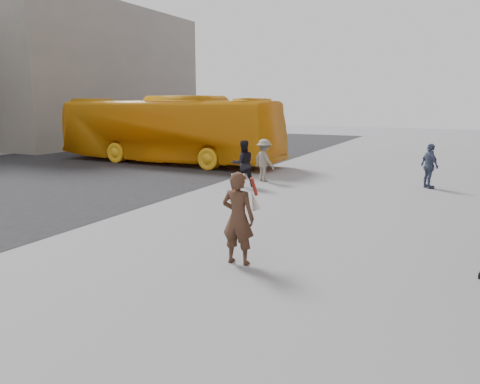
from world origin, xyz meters
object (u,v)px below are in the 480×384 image
at_px(pedestrian_c, 430,166).
at_px(bus, 168,130).
at_px(woman, 238,217).
at_px(pedestrian_a, 243,164).
at_px(pedestrian_b, 264,160).

bearing_deg(pedestrian_c, bus, 44.48).
height_order(bus, pedestrian_c, bus).
relative_size(woman, pedestrian_c, 1.12).
relative_size(bus, pedestrian_c, 7.47).
distance_m(pedestrian_a, pedestrian_c, 6.74).
bearing_deg(pedestrian_b, pedestrian_c, -139.82).
bearing_deg(woman, pedestrian_c, -106.13).
xyz_separation_m(bus, pedestrian_a, (6.39, -4.45, -0.83)).
height_order(woman, pedestrian_a, woman).
bearing_deg(pedestrian_c, pedestrian_a, 75.76).
bearing_deg(pedestrian_a, bus, -75.68).
distance_m(pedestrian_a, pedestrian_b, 1.45).
bearing_deg(bus, pedestrian_b, -112.64).
xyz_separation_m(woman, pedestrian_b, (-3.29, 9.00, -0.10)).
bearing_deg(pedestrian_a, pedestrian_b, -140.09).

